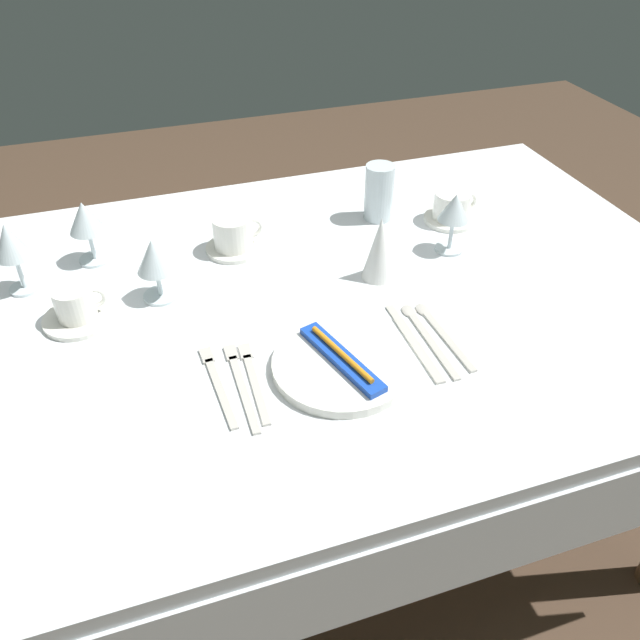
# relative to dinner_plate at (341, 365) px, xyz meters

# --- Properties ---
(ground_plane) EXTENTS (6.00, 6.00, 0.00)m
(ground_plane) POSITION_rel_dinner_plate_xyz_m (-0.04, 0.22, -0.75)
(ground_plane) COLOR #4C3828
(dining_table) EXTENTS (1.80, 1.11, 0.74)m
(dining_table) POSITION_rel_dinner_plate_xyz_m (-0.04, 0.22, -0.09)
(dining_table) COLOR white
(dining_table) RESTS_ON ground
(dinner_plate) EXTENTS (0.25, 0.25, 0.02)m
(dinner_plate) POSITION_rel_dinner_plate_xyz_m (0.00, 0.00, 0.00)
(dinner_plate) COLOR white
(dinner_plate) RESTS_ON dining_table
(toothbrush_package) EXTENTS (0.09, 0.21, 0.02)m
(toothbrush_package) POSITION_rel_dinner_plate_xyz_m (0.00, 0.00, 0.02)
(toothbrush_package) COLOR blue
(toothbrush_package) RESTS_ON dinner_plate
(fork_outer) EXTENTS (0.03, 0.21, 0.00)m
(fork_outer) POSITION_rel_dinner_plate_xyz_m (-0.15, 0.02, -0.01)
(fork_outer) COLOR beige
(fork_outer) RESTS_ON dining_table
(fork_inner) EXTENTS (0.02, 0.22, 0.00)m
(fork_inner) POSITION_rel_dinner_plate_xyz_m (-0.18, 0.02, -0.01)
(fork_inner) COLOR beige
(fork_inner) RESTS_ON dining_table
(fork_salad) EXTENTS (0.03, 0.21, 0.00)m
(fork_salad) POSITION_rel_dinner_plate_xyz_m (-0.22, 0.03, -0.01)
(fork_salad) COLOR beige
(fork_salad) RESTS_ON dining_table
(dinner_knife) EXTENTS (0.02, 0.23, 0.00)m
(dinner_knife) POSITION_rel_dinner_plate_xyz_m (0.15, 0.02, -0.01)
(dinner_knife) COLOR beige
(dinner_knife) RESTS_ON dining_table
(spoon_soup) EXTENTS (0.03, 0.23, 0.01)m
(spoon_soup) POSITION_rel_dinner_plate_xyz_m (0.18, 0.05, -0.01)
(spoon_soup) COLOR beige
(spoon_soup) RESTS_ON dining_table
(spoon_dessert) EXTENTS (0.03, 0.21, 0.01)m
(spoon_dessert) POSITION_rel_dinner_plate_xyz_m (0.21, 0.05, -0.01)
(spoon_dessert) COLOR beige
(spoon_dessert) RESTS_ON dining_table
(saucer_left) EXTENTS (0.13, 0.13, 0.01)m
(saucer_left) POSITION_rel_dinner_plate_xyz_m (-0.10, 0.45, -0.00)
(saucer_left) COLOR white
(saucer_left) RESTS_ON dining_table
(coffee_cup_left) EXTENTS (0.11, 0.09, 0.07)m
(coffee_cup_left) POSITION_rel_dinner_plate_xyz_m (-0.09, 0.45, 0.04)
(coffee_cup_left) COLOR white
(coffee_cup_left) RESTS_ON saucer_left
(saucer_right) EXTENTS (0.14, 0.14, 0.01)m
(saucer_right) POSITION_rel_dinner_plate_xyz_m (-0.44, 0.29, -0.00)
(saucer_right) COLOR white
(saucer_right) RESTS_ON dining_table
(coffee_cup_right) EXTENTS (0.10, 0.07, 0.06)m
(coffee_cup_right) POSITION_rel_dinner_plate_xyz_m (-0.43, 0.29, 0.03)
(coffee_cup_right) COLOR white
(coffee_cup_right) RESTS_ON saucer_right
(saucer_far) EXTENTS (0.13, 0.13, 0.01)m
(saucer_far) POSITION_rel_dinner_plate_xyz_m (0.43, 0.42, -0.00)
(saucer_far) COLOR white
(saucer_far) RESTS_ON dining_table
(coffee_cup_far) EXTENTS (0.11, 0.09, 0.06)m
(coffee_cup_far) POSITION_rel_dinner_plate_xyz_m (0.43, 0.42, 0.03)
(coffee_cup_far) COLOR white
(coffee_cup_far) RESTS_ON saucer_far
(wine_glass_centre) EXTENTS (0.07, 0.07, 0.13)m
(wine_glass_centre) POSITION_rel_dinner_plate_xyz_m (-0.27, 0.32, 0.08)
(wine_glass_centre) COLOR silver
(wine_glass_centre) RESTS_ON dining_table
(wine_glass_left) EXTENTS (0.08, 0.08, 0.14)m
(wine_glass_left) POSITION_rel_dinner_plate_xyz_m (-0.40, 0.50, 0.09)
(wine_glass_left) COLOR silver
(wine_glass_left) RESTS_ON dining_table
(wine_glass_right) EXTENTS (0.07, 0.07, 0.14)m
(wine_glass_right) POSITION_rel_dinner_plate_xyz_m (0.37, 0.30, 0.09)
(wine_glass_right) COLOR silver
(wine_glass_right) RESTS_ON dining_table
(wine_glass_far) EXTENTS (0.07, 0.07, 0.15)m
(wine_glass_far) POSITION_rel_dinner_plate_xyz_m (-0.54, 0.43, 0.10)
(wine_glass_far) COLOR silver
(wine_glass_far) RESTS_ON dining_table
(drink_tumbler) EXTENTS (0.07, 0.07, 0.14)m
(drink_tumbler) POSITION_rel_dinner_plate_xyz_m (0.27, 0.49, 0.06)
(drink_tumbler) COLOR silver
(drink_tumbler) RESTS_ON dining_table
(napkin_folded) EXTENTS (0.07, 0.07, 0.14)m
(napkin_folded) POSITION_rel_dinner_plate_xyz_m (0.17, 0.25, 0.06)
(napkin_folded) COLOR white
(napkin_folded) RESTS_ON dining_table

